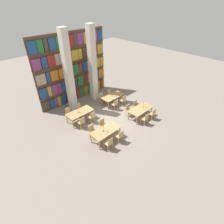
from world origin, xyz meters
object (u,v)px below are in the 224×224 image
(desk_lamp_1, at_px, (144,103))
(chair_10, at_px, (92,117))
(desk_lamp_2, at_px, (78,109))
(chair_12, at_px, (115,104))
(chair_6, at_px, (152,113))
(chair_2, at_px, (120,136))
(chair_0, at_px, (109,143))
(desk_lamp_3, at_px, (112,93))
(reading_table_2, at_px, (80,113))
(chair_9, at_px, (69,113))
(chair_3, at_px, (103,125))
(chair_5, at_px, (129,110))
(reading_table_1, at_px, (141,110))
(chair_7, at_px, (136,105))
(chair_1, at_px, (93,131))
(chair_15, at_px, (110,94))
(chair_8, at_px, (82,122))
(desk_lamp_0, at_px, (103,127))
(chair_4, at_px, (145,119))
(chair_11, at_px, (79,108))
(chair_14, at_px, (123,100))
(pillar_left, at_px, (68,73))
(reading_table_3, at_px, (113,97))
(reading_table_0, at_px, (106,131))
(chair_13, at_px, (102,97))
(pillar_center, at_px, (93,65))

(desk_lamp_1, height_order, chair_10, desk_lamp_1)
(desk_lamp_2, distance_m, chair_12, 3.06)
(chair_6, bearing_deg, chair_2, 179.56)
(chair_0, height_order, desk_lamp_3, desk_lamp_3)
(reading_table_2, height_order, chair_9, chair_9)
(chair_3, height_order, chair_5, same)
(reading_table_1, xyz_separation_m, desk_lamp_2, (-3.53, 2.80, 0.34))
(chair_5, bearing_deg, reading_table_2, -34.16)
(chair_12, height_order, desk_lamp_3, desk_lamp_3)
(chair_0, height_order, chair_2, same)
(chair_0, distance_m, chair_2, 0.90)
(chair_6, bearing_deg, chair_10, 140.83)
(chair_7, xyz_separation_m, chair_12, (-1.05, 1.30, 0.00))
(reading_table_2, bearing_deg, chair_1, -103.29)
(chair_2, relative_size, chair_15, 1.00)
(chair_0, height_order, desk_lamp_2, desk_lamp_2)
(chair_8, bearing_deg, chair_9, 90.00)
(chair_3, distance_m, chair_8, 1.51)
(desk_lamp_0, xyz_separation_m, chair_10, (0.65, 1.96, -0.58))
(desk_lamp_1, relative_size, chair_10, 0.53)
(chair_1, bearing_deg, desk_lamp_0, 111.31)
(chair_4, distance_m, reading_table_2, 4.63)
(chair_3, height_order, reading_table_2, chair_3)
(reading_table_2, bearing_deg, chair_11, 58.47)
(reading_table_1, bearing_deg, reading_table_2, 140.92)
(desk_lamp_2, xyz_separation_m, chair_14, (3.85, -0.74, -0.52))
(chair_6, distance_m, chair_14, 2.82)
(pillar_left, distance_m, desk_lamp_1, 5.89)
(pillar_left, distance_m, chair_8, 3.75)
(chair_11, height_order, reading_table_3, chair_11)
(chair_6, relative_size, reading_table_3, 0.47)
(pillar_left, distance_m, desk_lamp_0, 5.00)
(chair_3, xyz_separation_m, desk_lamp_2, (-0.53, 2.01, 0.52))
(reading_table_1, xyz_separation_m, chair_5, (-0.44, 0.76, -0.18))
(chair_6, relative_size, chair_14, 1.00)
(chair_4, xyz_separation_m, reading_table_3, (0.33, 3.57, 0.18))
(chair_12, distance_m, desk_lamp_3, 1.03)
(reading_table_0, distance_m, chair_7, 3.98)
(chair_2, xyz_separation_m, reading_table_1, (3.00, 0.73, 0.18))
(chair_1, bearing_deg, chair_7, 179.65)
(pillar_left, height_order, chair_3, pillar_left)
(reading_table_0, height_order, chair_13, chair_13)
(chair_1, height_order, chair_14, same)
(pillar_center, distance_m, reading_table_1, 5.20)
(pillar_center, height_order, reading_table_0, pillar_center)
(pillar_center, distance_m, chair_8, 4.86)
(pillar_left, bearing_deg, reading_table_1, -58.46)
(pillar_center, relative_size, reading_table_1, 3.14)
(reading_table_1, bearing_deg, chair_6, -59.12)
(chair_1, relative_size, chair_13, 1.00)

